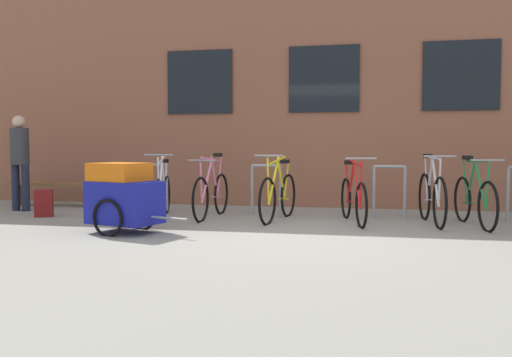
# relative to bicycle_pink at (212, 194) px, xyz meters

# --- Properties ---
(ground_plane) EXTENTS (42.00, 42.00, 0.00)m
(ground_plane) POSITION_rel_bicycle_pink_xyz_m (1.64, -1.40, -0.39)
(ground_plane) COLOR gray
(storefront_building) EXTENTS (28.00, 6.09, 6.51)m
(storefront_building) POSITION_rel_bicycle_pink_xyz_m (1.64, 4.82, 2.87)
(storefront_building) COLOR brown
(storefront_building) RESTS_ON ground
(bike_rack) EXTENTS (6.53, 0.05, 0.85)m
(bike_rack) POSITION_rel_bicycle_pink_xyz_m (1.80, 0.50, 0.12)
(bike_rack) COLOR gray
(bike_rack) RESTS_ON ground
(bicycle_pink) EXTENTS (0.44, 1.75, 1.06)m
(bicycle_pink) POSITION_rel_bicycle_pink_xyz_m (0.00, 0.00, 0.00)
(bicycle_pink) COLOR black
(bicycle_pink) RESTS_ON ground
(bicycle_yellow) EXTENTS (0.45, 1.72, 1.04)m
(bicycle_yellow) POSITION_rel_bicycle_pink_xyz_m (1.11, -0.09, 0.00)
(bicycle_yellow) COLOR black
(bicycle_yellow) RESTS_ON ground
(bicycle_green) EXTENTS (0.45, 1.70, 1.03)m
(bicycle_green) POSITION_rel_bicycle_pink_xyz_m (3.97, -0.13, -0.00)
(bicycle_green) COLOR black
(bicycle_green) RESTS_ON ground
(bicycle_red) EXTENTS (0.56, 1.71, 1.01)m
(bicycle_red) POSITION_rel_bicycle_pink_xyz_m (2.25, -0.11, -0.02)
(bicycle_red) COLOR black
(bicycle_red) RESTS_ON ground
(bicycle_white) EXTENTS (0.53, 1.59, 1.05)m
(bicycle_white) POSITION_rel_bicycle_pink_xyz_m (-0.83, -0.02, -0.02)
(bicycle_white) COLOR black
(bicycle_white) RESTS_ON ground
(bicycle_silver) EXTENTS (0.44, 1.73, 1.05)m
(bicycle_silver) POSITION_rel_bicycle_pink_xyz_m (3.39, -0.01, 0.02)
(bicycle_silver) COLOR black
(bicycle_silver) RESTS_ON ground
(bike_trailer) EXTENTS (1.48, 0.83, 0.95)m
(bike_trailer) POSITION_rel_bicycle_pink_xyz_m (-0.70, -1.71, 0.10)
(bike_trailer) COLOR navy
(bike_trailer) RESTS_ON ground
(wooden_bench) EXTENTS (1.90, 0.40, 0.45)m
(wooden_bench) POSITION_rel_bicycle_pink_xyz_m (-3.40, 1.02, -0.05)
(wooden_bench) COLOR brown
(wooden_bench) RESTS_ON ground
(person_by_bench) EXTENTS (0.36, 0.32, 1.69)m
(person_by_bench) POSITION_rel_bicycle_pink_xyz_m (-3.59, 0.17, 0.59)
(person_by_bench) COLOR #1E2338
(person_by_bench) RESTS_ON ground
(backpack) EXTENTS (0.34, 0.30, 0.44)m
(backpack) POSITION_rel_bicycle_pink_xyz_m (-2.71, -0.46, -0.17)
(backpack) COLOR maroon
(backpack) RESTS_ON ground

